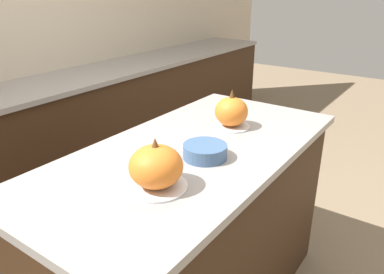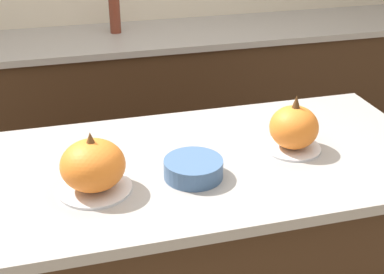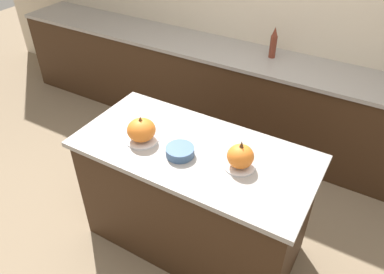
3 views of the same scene
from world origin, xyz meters
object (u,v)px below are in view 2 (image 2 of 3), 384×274
pumpkin_cake_right (294,128)px  mixing_bowl (193,168)px  bottle_tall (114,8)px  pumpkin_cake_left (93,167)px

pumpkin_cake_right → mixing_bowl: size_ratio=1.06×
mixing_bowl → bottle_tall: bearing=90.4°
pumpkin_cake_left → pumpkin_cake_right: pumpkin_cake_right is taller
pumpkin_cake_right → bottle_tall: 1.59m
pumpkin_cake_left → mixing_bowl: size_ratio=1.20×
bottle_tall → pumpkin_cake_left: bearing=-100.0°
pumpkin_cake_right → bottle_tall: (-0.38, 1.54, 0.07)m
mixing_bowl → pumpkin_cake_left: bearing=179.1°
pumpkin_cake_left → mixing_bowl: (0.30, -0.00, -0.05)m
bottle_tall → mixing_bowl: size_ratio=1.60×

